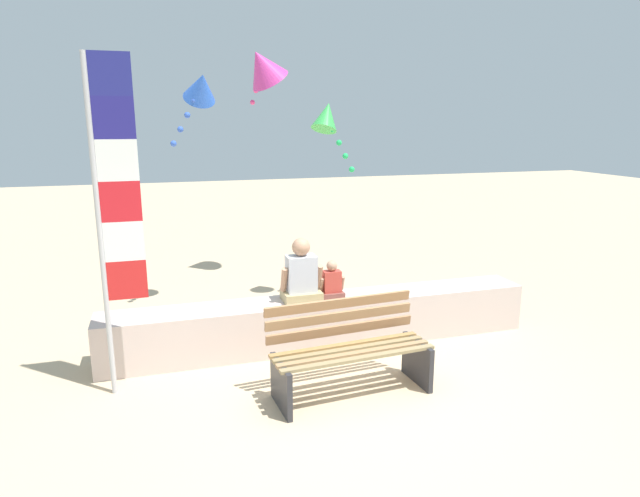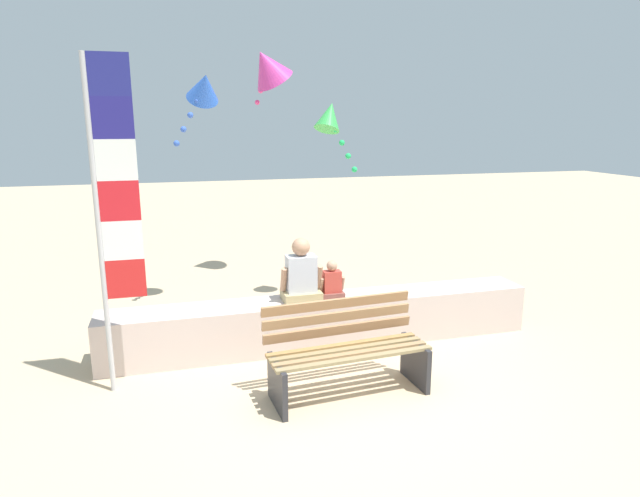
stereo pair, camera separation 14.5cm
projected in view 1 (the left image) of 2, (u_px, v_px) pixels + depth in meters
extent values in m
plane|color=#D0B48D|center=(360.00, 392.00, 5.30)|extent=(40.00, 40.00, 0.00)
cube|color=beige|center=(323.00, 321.00, 6.38)|extent=(5.07, 0.54, 0.57)
cube|color=#958058|center=(360.00, 358.00, 4.99)|extent=(1.56, 0.19, 0.03)
cube|color=#A27D54|center=(355.00, 354.00, 5.09)|extent=(1.56, 0.19, 0.03)
cube|color=#947D53|center=(350.00, 349.00, 5.20)|extent=(1.56, 0.19, 0.03)
cube|color=#A67D47|center=(346.00, 345.00, 5.30)|extent=(1.56, 0.19, 0.03)
cube|color=#A27450|center=(341.00, 329.00, 5.37)|extent=(1.56, 0.17, 0.10)
cube|color=#A57A54|center=(341.00, 316.00, 5.36)|extent=(1.56, 0.17, 0.10)
cube|color=#A2744D|center=(340.00, 303.00, 5.35)|extent=(1.56, 0.17, 0.10)
cube|color=#2D2D33|center=(281.00, 386.00, 4.94)|extent=(0.09, 0.53, 0.45)
cube|color=#2D2D33|center=(417.00, 361.00, 5.45)|extent=(0.09, 0.53, 0.45)
cube|color=tan|center=(301.00, 296.00, 6.22)|extent=(0.43, 0.35, 0.12)
cube|color=silver|center=(301.00, 273.00, 6.16)|extent=(0.33, 0.22, 0.41)
cylinder|color=tan|center=(284.00, 280.00, 6.10)|extent=(0.07, 0.17, 0.30)
cylinder|color=tan|center=(319.00, 277.00, 6.21)|extent=(0.07, 0.17, 0.30)
sphere|color=tan|center=(301.00, 247.00, 6.09)|extent=(0.21, 0.21, 0.21)
cube|color=brown|center=(332.00, 295.00, 6.33)|extent=(0.26, 0.22, 0.07)
cube|color=#C24136|center=(332.00, 281.00, 6.29)|extent=(0.20, 0.13, 0.25)
cylinder|color=tan|center=(322.00, 285.00, 6.25)|extent=(0.04, 0.10, 0.18)
cylinder|color=tan|center=(342.00, 283.00, 6.32)|extent=(0.04, 0.10, 0.18)
sphere|color=tan|center=(332.00, 266.00, 6.25)|extent=(0.13, 0.13, 0.13)
cylinder|color=#B7B7BC|center=(100.00, 234.00, 4.92)|extent=(0.05, 0.05, 3.17)
cube|color=red|center=(128.00, 280.00, 5.08)|extent=(0.36, 0.02, 0.37)
cube|color=white|center=(124.00, 241.00, 5.00)|extent=(0.36, 0.02, 0.37)
cube|color=red|center=(121.00, 202.00, 4.91)|extent=(0.36, 0.02, 0.37)
cube|color=white|center=(117.00, 160.00, 4.83)|extent=(0.36, 0.02, 0.37)
cube|color=navy|center=(114.00, 118.00, 4.74)|extent=(0.36, 0.02, 0.37)
cube|color=navy|center=(110.00, 73.00, 4.66)|extent=(0.36, 0.02, 0.37)
cone|color=blue|center=(201.00, 87.00, 7.02)|extent=(0.53, 0.63, 0.55)
sphere|color=blue|center=(194.00, 101.00, 7.02)|extent=(0.08, 0.08, 0.08)
sphere|color=blue|center=(187.00, 115.00, 7.01)|extent=(0.08, 0.08, 0.08)
sphere|color=blue|center=(180.00, 129.00, 7.01)|extent=(0.08, 0.08, 0.08)
sphere|color=blue|center=(173.00, 144.00, 7.00)|extent=(0.08, 0.08, 0.08)
cone|color=#DB3D9E|center=(263.00, 66.00, 8.47)|extent=(1.00, 0.93, 0.77)
sphere|color=#EC428C|center=(259.00, 79.00, 8.58)|extent=(0.08, 0.08, 0.08)
sphere|color=#EC428C|center=(256.00, 91.00, 8.69)|extent=(0.08, 0.08, 0.08)
sphere|color=#EC428C|center=(252.00, 102.00, 8.81)|extent=(0.08, 0.08, 0.08)
cone|color=green|center=(326.00, 116.00, 7.51)|extent=(0.60, 0.60, 0.50)
sphere|color=#22CA64|center=(333.00, 129.00, 7.51)|extent=(0.08, 0.08, 0.08)
sphere|color=#22CA64|center=(339.00, 143.00, 7.50)|extent=(0.08, 0.08, 0.08)
sphere|color=#22CA64|center=(345.00, 156.00, 7.50)|extent=(0.08, 0.08, 0.08)
sphere|color=#22CA64|center=(352.00, 169.00, 7.49)|extent=(0.08, 0.08, 0.08)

